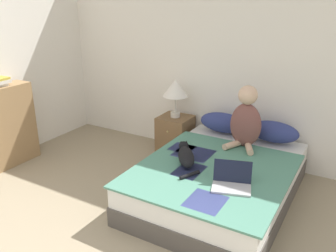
% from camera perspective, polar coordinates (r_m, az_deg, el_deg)
% --- Properties ---
extents(wall_back, '(6.13, 0.05, 2.55)m').
position_cam_1_polar(wall_back, '(4.41, 11.89, 10.34)').
color(wall_back, white).
rests_on(wall_back, ground_plane).
extents(bed, '(1.42, 1.97, 0.41)m').
position_cam_1_polar(bed, '(3.75, 8.23, -8.63)').
color(bed, '#4C4742').
rests_on(bed, ground_plane).
extents(pillow_near, '(0.58, 0.29, 0.24)m').
position_cam_1_polar(pillow_near, '(4.42, 8.76, 0.56)').
color(pillow_near, navy).
rests_on(pillow_near, bed).
extents(pillow_far, '(0.58, 0.29, 0.24)m').
position_cam_1_polar(pillow_far, '(4.25, 16.55, -0.88)').
color(pillow_far, navy).
rests_on(pillow_far, bed).
extents(person_sitting, '(0.36, 0.35, 0.69)m').
position_cam_1_polar(person_sitting, '(3.97, 12.37, 0.93)').
color(person_sitting, brown).
rests_on(person_sitting, bed).
extents(cat_tabby, '(0.39, 0.56, 0.16)m').
position_cam_1_polar(cat_tabby, '(3.57, 2.90, -4.80)').
color(cat_tabby, black).
rests_on(cat_tabby, bed).
extents(laptop_open, '(0.39, 0.34, 0.22)m').
position_cam_1_polar(laptop_open, '(3.20, 10.19, -8.87)').
color(laptop_open, '#B7B7BC').
rests_on(laptop_open, bed).
extents(nightstand, '(0.41, 0.41, 0.50)m').
position_cam_1_polar(nightstand, '(4.75, 1.16, -1.39)').
color(nightstand, brown).
rests_on(nightstand, ground_plane).
extents(table_lamp, '(0.33, 0.33, 0.50)m').
position_cam_1_polar(table_lamp, '(4.55, 1.21, 5.97)').
color(table_lamp, beige).
rests_on(table_lamp, nightstand).
extents(bookshelf, '(0.27, 0.69, 0.99)m').
position_cam_1_polar(bookshelf, '(4.78, -24.55, 0.01)').
color(bookshelf, '#99754C').
rests_on(bookshelf, ground_plane).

